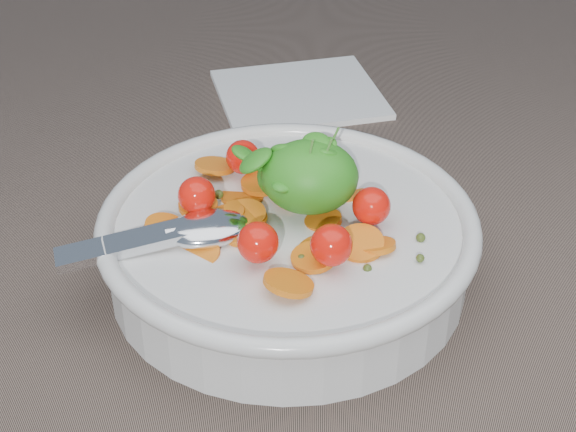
{
  "coord_description": "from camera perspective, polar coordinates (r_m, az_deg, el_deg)",
  "views": [
    {
      "loc": [
        0.02,
        -0.54,
        0.41
      ],
      "look_at": [
        0.0,
        -0.03,
        0.06
      ],
      "focal_mm": 55.0,
      "sensor_mm": 36.0,
      "label": 1
    }
  ],
  "objects": [
    {
      "name": "bowl",
      "position": [
        0.64,
        -0.02,
        -1.66
      ],
      "size": [
        0.3,
        0.27,
        0.12
      ],
      "color": "silver",
      "rests_on": "ground"
    },
    {
      "name": "napkin",
      "position": [
        0.9,
        0.72,
        7.88
      ],
      "size": [
        0.19,
        0.18,
        0.01
      ],
      "primitive_type": "cube",
      "rotation": [
        0.0,
        0.0,
        0.27
      ],
      "color": "white",
      "rests_on": "ground"
    },
    {
      "name": "ground",
      "position": [
        0.68,
        -0.16,
        -2.45
      ],
      "size": [
        6.0,
        6.0,
        0.0
      ],
      "primitive_type": "plane",
      "color": "#756153",
      "rests_on": "ground"
    }
  ]
}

